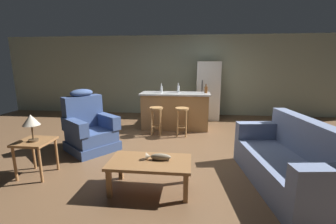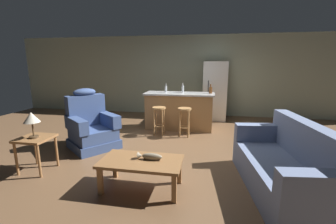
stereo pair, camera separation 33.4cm
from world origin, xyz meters
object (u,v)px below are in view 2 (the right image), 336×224
at_px(fish_figurine, 150,156).
at_px(kitchen_island, 179,111).
at_px(bar_stool_left, 159,116).
at_px(coffee_table, 141,164).
at_px(table_lamp, 32,119).
at_px(bottle_wine_dark, 211,90).
at_px(end_table, 36,143).
at_px(couch, 286,167).
at_px(bottle_tall_green, 183,89).
at_px(recliner_near_lamp, 91,127).
at_px(bar_stool_right, 184,117).
at_px(bottle_short_amber, 166,89).
at_px(refrigerator, 215,91).

xyz_separation_m(fish_figurine, kitchen_island, (-0.00, 3.00, 0.02)).
bearing_deg(bar_stool_left, coffee_table, -82.96).
bearing_deg(table_lamp, bottle_wine_dark, 47.15).
bearing_deg(end_table, coffee_table, -6.88).
relative_size(couch, bottle_tall_green, 8.00).
bearing_deg(recliner_near_lamp, bar_stool_right, 68.55).
bearing_deg(bar_stool_right, bottle_tall_green, 100.46).
bearing_deg(bar_stool_right, coffee_table, -97.49).
bearing_deg(bottle_tall_green, kitchen_island, -125.27).
bearing_deg(coffee_table, bottle_wine_dark, 73.81).
relative_size(recliner_near_lamp, bar_stool_left, 1.76).
bearing_deg(end_table, table_lamp, -71.86).
bearing_deg(bar_stool_left, table_lamp, -124.03).
xyz_separation_m(recliner_near_lamp, bottle_short_amber, (1.22, 1.76, 0.61)).
bearing_deg(recliner_near_lamp, refrigerator, 87.23).
relative_size(coffee_table, recliner_near_lamp, 0.92).
height_order(couch, kitchen_island, kitchen_island).
distance_m(bar_stool_left, bottle_short_amber, 0.91).
distance_m(kitchen_island, bottle_wine_dark, 0.97).
relative_size(couch, recliner_near_lamp, 1.66).
relative_size(kitchen_island, bottle_tall_green, 7.24).
bearing_deg(bottle_wine_dark, bottle_tall_green, 175.97).
height_order(coffee_table, bottle_tall_green, bottle_tall_green).
bearing_deg(fish_figurine, kitchen_island, 90.04).
distance_m(kitchen_island, bottle_short_amber, 0.68).
distance_m(fish_figurine, bottle_tall_green, 3.16).
bearing_deg(kitchen_island, bar_stool_left, -122.61).
bearing_deg(coffee_table, end_table, 173.12).
bearing_deg(couch, refrigerator, -84.21).
bearing_deg(bar_stool_right, table_lamp, -133.59).
height_order(fish_figurine, recliner_near_lamp, recliner_near_lamp).
bearing_deg(fish_figurine, coffee_table, -159.95).
xyz_separation_m(fish_figurine, recliner_near_lamp, (-1.59, 1.32, -0.04)).
relative_size(bottle_tall_green, bottle_wine_dark, 1.07).
relative_size(kitchen_island, refrigerator, 1.02).
height_order(kitchen_island, bottle_short_amber, bottle_short_amber).
height_order(table_lamp, bottle_wine_dark, bottle_wine_dark).
height_order(recliner_near_lamp, bar_stool_left, recliner_near_lamp).
height_order(recliner_near_lamp, bottle_short_amber, recliner_near_lamp).
relative_size(refrigerator, bottle_tall_green, 7.08).
relative_size(bottle_tall_green, bottle_short_amber, 1.08).
distance_m(coffee_table, refrigerator, 4.39).
xyz_separation_m(coffee_table, bottle_wine_dark, (0.90, 3.09, 0.67)).
xyz_separation_m(end_table, bottle_tall_green, (1.99, 2.93, 0.58)).
distance_m(recliner_near_lamp, bar_stool_right, 2.09).
height_order(kitchen_island, bottle_wine_dark, bottle_wine_dark).
height_order(refrigerator, bottle_wine_dark, refrigerator).
bearing_deg(bottle_wine_dark, end_table, -133.22).
xyz_separation_m(table_lamp, bar_stool_right, (2.11, 2.22, -0.40)).
distance_m(recliner_near_lamp, bar_stool_left, 1.59).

